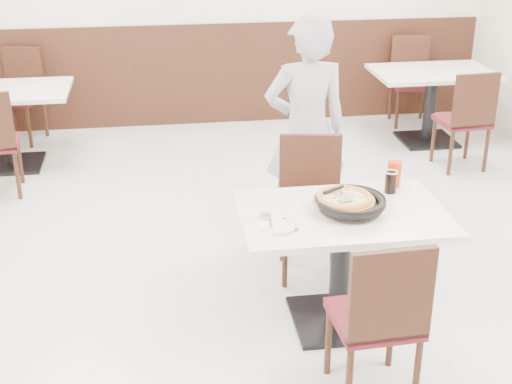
{
  "coord_description": "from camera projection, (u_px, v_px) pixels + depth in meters",
  "views": [
    {
      "loc": [
        -0.68,
        -4.19,
        2.51
      ],
      "look_at": [
        -0.11,
        -0.3,
        0.79
      ],
      "focal_mm": 50.0,
      "sensor_mm": 36.0,
      "label": 1
    }
  ],
  "objects": [
    {
      "name": "floor",
      "position": [
        265.0,
        278.0,
        4.9
      ],
      "size": [
        7.0,
        7.0,
        0.0
      ],
      "primitive_type": "plane",
      "color": "beige",
      "rests_on": "ground"
    },
    {
      "name": "wainscot_back",
      "position": [
        216.0,
        74.0,
        7.83
      ],
      "size": [
        5.9,
        0.03,
        1.1
      ],
      "primitive_type": "cube",
      "color": "black",
      "rests_on": "floor"
    },
    {
      "name": "main_table",
      "position": [
        340.0,
        268.0,
        4.27
      ],
      "size": [
        1.29,
        0.95,
        0.75
      ],
      "primitive_type": null,
      "rotation": [
        0.0,
        0.0,
        0.13
      ],
      "color": "beige",
      "rests_on": "floor"
    },
    {
      "name": "chair_near",
      "position": [
        374.0,
        315.0,
        3.64
      ],
      "size": [
        0.44,
        0.44,
        0.95
      ],
      "primitive_type": null,
      "rotation": [
        0.0,
        0.0,
        0.05
      ],
      "color": "black",
      "rests_on": "floor"
    },
    {
      "name": "chair_far",
      "position": [
        311.0,
        211.0,
        4.77
      ],
      "size": [
        0.47,
        0.47,
        0.95
      ],
      "primitive_type": null,
      "rotation": [
        0.0,
        0.0,
        3.0
      ],
      "color": "black",
      "rests_on": "floor"
    },
    {
      "name": "trivet",
      "position": [
        343.0,
        210.0,
        4.11
      ],
      "size": [
        0.13,
        0.13,
        0.04
      ],
      "primitive_type": "cylinder",
      "rotation": [
        0.0,
        0.0,
        0.13
      ],
      "color": "black",
      "rests_on": "main_table"
    },
    {
      "name": "pizza_pan",
      "position": [
        350.0,
        205.0,
        4.11
      ],
      "size": [
        0.43,
        0.43,
        0.01
      ],
      "primitive_type": "cylinder",
      "rotation": [
        0.0,
        0.0,
        0.13
      ],
      "color": "black",
      "rests_on": "trivet"
    },
    {
      "name": "pizza",
      "position": [
        344.0,
        201.0,
        4.12
      ],
      "size": [
        0.4,
        0.4,
        0.02
      ],
      "primitive_type": "cylinder",
      "rotation": [
        0.0,
        0.0,
        0.13
      ],
      "color": "#CC8A4A",
      "rests_on": "pizza_pan"
    },
    {
      "name": "pizza_server",
      "position": [
        344.0,
        198.0,
        4.08
      ],
      "size": [
        0.1,
        0.12,
        0.0
      ],
      "primitive_type": "cube",
      "rotation": [
        0.0,
        0.0,
        0.3
      ],
      "color": "silver",
      "rests_on": "pizza"
    },
    {
      "name": "napkin",
      "position": [
        277.0,
        225.0,
        3.96
      ],
      "size": [
        0.22,
        0.22,
        0.0
      ],
      "primitive_type": "cube",
      "rotation": [
        0.0,
        0.0,
        0.27
      ],
      "color": "white",
      "rests_on": "main_table"
    },
    {
      "name": "side_plate",
      "position": [
        280.0,
        227.0,
        3.92
      ],
      "size": [
        0.19,
        0.19,
        0.01
      ],
      "primitive_type": "cylinder",
      "rotation": [
        0.0,
        0.0,
        0.13
      ],
      "color": "silver",
      "rests_on": "napkin"
    },
    {
      "name": "fork",
      "position": [
        270.0,
        221.0,
        3.97
      ],
      "size": [
        0.03,
        0.17,
        0.0
      ],
      "primitive_type": "cube",
      "rotation": [
        0.0,
        0.0,
        -0.08
      ],
      "color": "silver",
      "rests_on": "side_plate"
    },
    {
      "name": "cola_glass",
      "position": [
        391.0,
        183.0,
        4.35
      ],
      "size": [
        0.08,
        0.08,
        0.13
      ],
      "primitive_type": "cylinder",
      "rotation": [
        0.0,
        0.0,
        0.13
      ],
      "color": "black",
      "rests_on": "main_table"
    },
    {
      "name": "red_cup",
      "position": [
        394.0,
        174.0,
        4.45
      ],
      "size": [
        0.1,
        0.1,
        0.16
      ],
      "primitive_type": "cylinder",
      "rotation": [
        0.0,
        0.0,
        0.13
      ],
      "color": "red",
      "rests_on": "main_table"
    },
    {
      "name": "diner_person",
      "position": [
        306.0,
        131.0,
        5.17
      ],
      "size": [
        0.63,
        0.43,
        1.68
      ],
      "primitive_type": "imported",
      "rotation": [
        0.0,
        0.0,
        3.18
      ],
      "color": "#A2A2A7",
      "rests_on": "floor"
    },
    {
      "name": "bg_table_left",
      "position": [
        8.0,
        128.0,
        6.68
      ],
      "size": [
        1.21,
        0.82,
        0.75
      ],
      "primitive_type": null,
      "rotation": [
        0.0,
        0.0,
        -0.01
      ],
      "color": "beige",
      "rests_on": "floor"
    },
    {
      "name": "bg_chair_left_far",
      "position": [
        18.0,
        97.0,
        7.29
      ],
      "size": [
        0.53,
        0.53,
        0.95
      ],
      "primitive_type": null,
      "rotation": [
        0.0,
        0.0,
        2.81
      ],
      "color": "black",
      "rests_on": "floor"
    },
    {
      "name": "bg_table_right",
      "position": [
        430.0,
        107.0,
        7.31
      ],
      "size": [
        1.3,
        0.95,
        0.75
      ],
      "primitive_type": null,
      "rotation": [
        0.0,
        0.0,
        0.13
      ],
      "color": "beige",
      "rests_on": "floor"
    },
    {
      "name": "bg_chair_right_near",
      "position": [
        462.0,
        119.0,
        6.62
      ],
      "size": [
        0.45,
        0.45,
        0.95
      ],
      "primitive_type": null,
      "rotation": [
        0.0,
        0.0,
        0.08
      ],
      "color": "black",
      "rests_on": "floor"
    },
    {
      "name": "bg_chair_right_far",
      "position": [
        412.0,
        82.0,
        7.81
      ],
      "size": [
        0.46,
        0.46,
        0.95
      ],
      "primitive_type": null,
      "rotation": [
        0.0,
        0.0,
        3.03
      ],
      "color": "black",
      "rests_on": "floor"
    }
  ]
}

